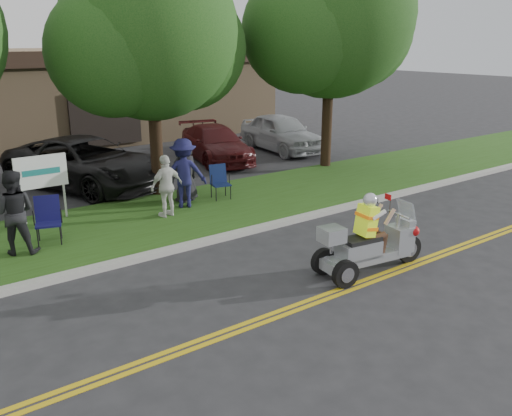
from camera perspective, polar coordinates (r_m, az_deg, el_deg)
ground at (r=10.31m, az=5.61°, el=-8.23°), size 120.00×120.00×0.00m
centerline_near at (r=9.93m, az=7.86°, el=-9.33°), size 60.00×0.10×0.01m
centerline_far at (r=10.03m, az=7.22°, el=-9.01°), size 60.00×0.10×0.01m
curb at (r=12.53m, az=-3.71°, el=-3.14°), size 60.00×0.25×0.12m
grass_verge at (r=14.29m, az=-8.38°, el=-0.70°), size 60.00×4.00×0.10m
commercial_building at (r=27.25m, az=-18.85°, el=11.34°), size 18.00×8.20×4.00m
tree_mid at (r=15.67m, az=-10.93°, el=17.05°), size 5.88×4.80×7.05m
tree_right at (r=19.28m, az=7.95°, el=18.96°), size 6.86×5.60×8.07m
business_sign at (r=14.24m, az=-21.66°, el=3.21°), size 1.25×0.06×1.75m
trike_scooter at (r=10.88m, az=11.77°, el=-3.85°), size 2.51×0.92×1.64m
lawn_chair_a at (r=12.85m, az=-21.06°, el=-0.84°), size 0.68×0.70×1.03m
lawn_chair_b at (r=15.39m, az=-3.89°, el=3.03°), size 0.60×0.61×0.95m
spectator_adult_mid at (r=12.30m, az=-24.12°, el=-0.43°), size 1.09×1.00×1.79m
spectator_adult_right at (r=13.84m, az=-9.40°, el=2.31°), size 0.98×0.53×1.59m
spectator_chair_a at (r=14.55m, az=-7.61°, el=3.66°), size 1.38×1.12×1.85m
spectator_chair_b at (r=15.07m, az=-7.47°, el=3.93°), size 0.96×0.74×1.74m
parked_car_mid at (r=17.59m, az=-17.44°, el=4.54°), size 4.43×6.14×1.55m
parked_car_right at (r=20.71m, az=-4.29°, el=6.77°), size 2.72×4.76×1.30m
parked_car_far_right at (r=22.51m, az=2.69°, el=7.93°), size 2.23×4.61×1.52m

